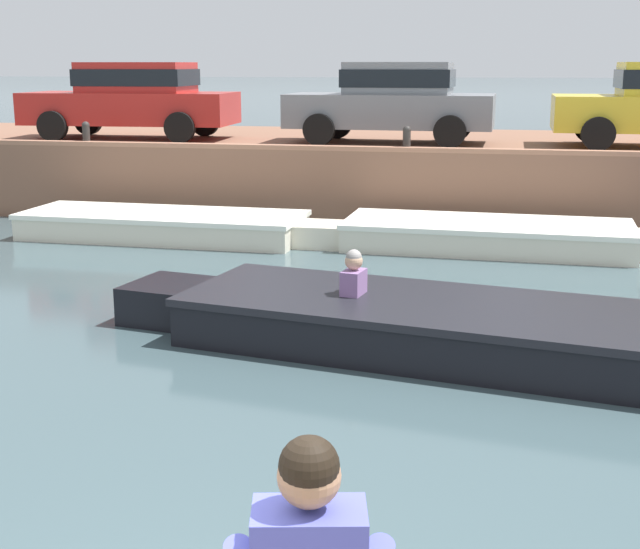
{
  "coord_description": "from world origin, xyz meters",
  "views": [
    {
      "loc": [
        1.39,
        -2.84,
        2.89
      ],
      "look_at": [
        -0.09,
        4.47,
        1.13
      ],
      "focal_mm": 50.0,
      "sensor_mm": 36.0,
      "label": 1
    }
  ],
  "objects": [
    {
      "name": "mooring_bollard_west",
      "position": [
        -6.36,
        13.03,
        1.64
      ],
      "size": [
        0.15,
        0.15,
        0.45
      ],
      "color": "#2D2B28",
      "rests_on": "far_quay_wall"
    },
    {
      "name": "boat_moored_west_cream",
      "position": [
        -3.97,
        11.28,
        0.22
      ],
      "size": [
        5.75,
        1.82,
        0.45
      ],
      "color": "silver",
      "rests_on": "ground"
    },
    {
      "name": "far_quay_wall",
      "position": [
        0.0,
        15.78,
        0.7
      ],
      "size": [
        60.0,
        6.0,
        1.4
      ],
      "primitive_type": "cube",
      "color": "brown",
      "rests_on": "ground"
    },
    {
      "name": "motorboat_passing",
      "position": [
        0.41,
        6.1,
        0.26
      ],
      "size": [
        6.07,
        2.72,
        1.0
      ],
      "color": "black",
      "rests_on": "ground"
    },
    {
      "name": "ground_plane",
      "position": [
        0.0,
        6.39,
        0.0
      ],
      "size": [
        400.0,
        400.0,
        0.0
      ],
      "primitive_type": "plane",
      "color": "#3D5156"
    },
    {
      "name": "boat_moored_central_cream",
      "position": [
        1.45,
        11.42,
        0.22
      ],
      "size": [
        5.46,
        1.98,
        0.45
      ],
      "color": "silver",
      "rests_on": "ground"
    },
    {
      "name": "car_left_inner_grey",
      "position": [
        -0.69,
        14.63,
        2.24
      ],
      "size": [
        4.0,
        1.95,
        1.54
      ],
      "color": "slate",
      "rests_on": "far_quay_wall"
    },
    {
      "name": "mooring_bollard_mid",
      "position": [
        -0.26,
        13.03,
        1.64
      ],
      "size": [
        0.15,
        0.15,
        0.45
      ],
      "color": "#2D2B28",
      "rests_on": "far_quay_wall"
    },
    {
      "name": "far_wall_coping",
      "position": [
        0.0,
        12.9,
        1.44
      ],
      "size": [
        60.0,
        0.24,
        0.08
      ],
      "primitive_type": "cube",
      "color": "#9F6C52",
      "rests_on": "far_quay_wall"
    },
    {
      "name": "car_leftmost_red",
      "position": [
        -6.06,
        14.64,
        2.24
      ],
      "size": [
        4.32,
        2.08,
        1.54
      ],
      "color": "#B2231E",
      "rests_on": "far_quay_wall"
    }
  ]
}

